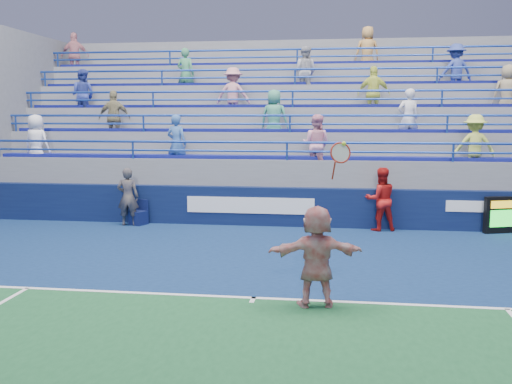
# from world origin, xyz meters

# --- Properties ---
(ground) EXTENTS (120.00, 120.00, 0.00)m
(ground) POSITION_xyz_m (0.00, 0.00, 0.00)
(ground) COLOR #333538
(sponsor_wall) EXTENTS (18.00, 0.32, 1.10)m
(sponsor_wall) POSITION_xyz_m (0.00, 6.50, 0.55)
(sponsor_wall) COLOR #0A133A
(sponsor_wall) RESTS_ON ground
(bleacher_stand) EXTENTS (18.00, 5.60, 6.13)m
(bleacher_stand) POSITION_xyz_m (-0.00, 10.27, 1.55)
(bleacher_stand) COLOR slate
(bleacher_stand) RESTS_ON ground
(serve_speed_board) EXTENTS (1.40, 0.61, 0.99)m
(serve_speed_board) POSITION_xyz_m (5.93, 6.36, 0.50)
(serve_speed_board) COLOR black
(serve_speed_board) RESTS_ON ground
(judge_chair) EXTENTS (0.54, 0.55, 0.73)m
(judge_chair) POSITION_xyz_m (-4.18, 6.12, 0.23)
(judge_chair) COLOR #0D1643
(judge_chair) RESTS_ON ground
(tennis_player) EXTENTS (1.62, 0.78, 2.69)m
(tennis_player) POSITION_xyz_m (1.06, -0.23, 0.84)
(tennis_player) COLOR silver
(tennis_player) RESTS_ON ground
(line_judge) EXTENTS (0.65, 0.47, 1.65)m
(line_judge) POSITION_xyz_m (-4.41, 5.96, 0.83)
(line_judge) COLOR #121733
(line_judge) RESTS_ON ground
(ball_girl) EXTENTS (0.96, 0.82, 1.72)m
(ball_girl) POSITION_xyz_m (2.57, 6.22, 0.86)
(ball_girl) COLOR red
(ball_girl) RESTS_ON ground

